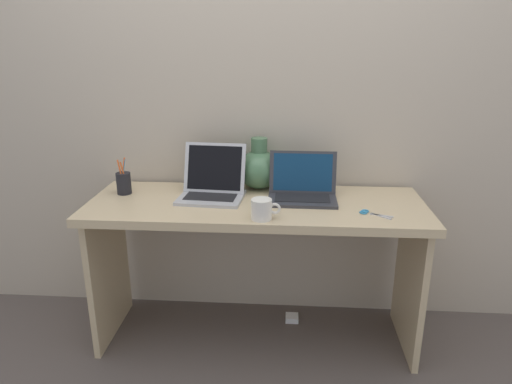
{
  "coord_description": "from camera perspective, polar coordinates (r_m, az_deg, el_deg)",
  "views": [
    {
      "loc": [
        0.15,
        -2.06,
        1.49
      ],
      "look_at": [
        0.0,
        0.0,
        0.8
      ],
      "focal_mm": 32.49,
      "sensor_mm": 36.0,
      "label": 1
    }
  ],
  "objects": [
    {
      "name": "desk",
      "position": [
        2.25,
        0.0,
        -4.93
      ],
      "size": [
        1.6,
        0.56,
        0.75
      ],
      "color": "#D1B78C",
      "rests_on": "ground"
    },
    {
      "name": "laptop_left",
      "position": [
        2.27,
        -5.33,
        1.08
      ],
      "size": [
        0.32,
        0.28,
        0.25
      ],
      "color": "#B2B2B7",
      "rests_on": "desk"
    },
    {
      "name": "scissors",
      "position": [
        2.11,
        13.89,
        -2.55
      ],
      "size": [
        0.14,
        0.11,
        0.01
      ],
      "color": "#B7B7BC",
      "rests_on": "desk"
    },
    {
      "name": "laptop_right",
      "position": [
        2.24,
        5.74,
        0.67
      ],
      "size": [
        0.33,
        0.22,
        0.22
      ],
      "color": "#333338",
      "rests_on": "desk"
    },
    {
      "name": "back_wall",
      "position": [
        2.41,
        0.56,
        11.62
      ],
      "size": [
        4.4,
        0.04,
        2.4
      ],
      "primitive_type": "cube",
      "color": "#BCAD99",
      "rests_on": "ground"
    },
    {
      "name": "green_vase",
      "position": [
        2.38,
        0.38,
        2.95
      ],
      "size": [
        0.22,
        0.22,
        0.26
      ],
      "color": "#47704C",
      "rests_on": "desk"
    },
    {
      "name": "ground_plane",
      "position": [
        2.55,
        0.0,
        -17.24
      ],
      "size": [
        6.0,
        6.0,
        0.0
      ],
      "primitive_type": "plane",
      "color": "#564C47"
    },
    {
      "name": "coffee_mug",
      "position": [
        1.98,
        0.75,
        -2.14
      ],
      "size": [
        0.13,
        0.09,
        0.09
      ],
      "color": "white",
      "rests_on": "desk"
    },
    {
      "name": "power_brick",
      "position": [
        2.66,
        4.45,
        -15.2
      ],
      "size": [
        0.07,
        0.07,
        0.03
      ],
      "primitive_type": "cube",
      "color": "white",
      "rests_on": "ground"
    },
    {
      "name": "pen_cup",
      "position": [
        2.39,
        -15.97,
        1.11
      ],
      "size": [
        0.07,
        0.07,
        0.18
      ],
      "color": "black",
      "rests_on": "desk"
    }
  ]
}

